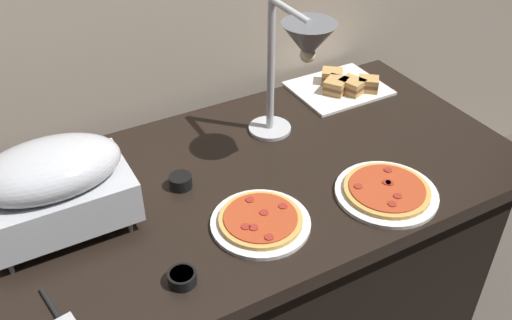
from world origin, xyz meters
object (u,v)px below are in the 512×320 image
Objects in this scene: pizza_plate_front at (261,221)px; pizza_plate_center at (387,191)px; chafing_dish at (53,185)px; heat_lamp at (301,52)px; sauce_cup_far at (182,277)px; sandwich_platter at (343,86)px; serving_spatula at (57,316)px; sauce_cup_near at (181,181)px.

pizza_plate_center is at bearing -9.85° from pizza_plate_front.
pizza_plate_front is at bearing -27.59° from chafing_dish.
pizza_plate_center is (0.37, -0.06, -0.00)m from pizza_plate_front.
heat_lamp reaches higher than sauce_cup_far.
heat_lamp reaches higher than pizza_plate_front.
heat_lamp is at bearing 42.03° from pizza_plate_front.
pizza_plate_front is 0.81× the size of sandwich_platter.
chafing_dish is at bearing 178.99° from heat_lamp.
chafing_dish reaches higher than serving_spatula.
pizza_plate_center is 4.40× the size of sauce_cup_near.
pizza_plate_front is at bearing -63.95° from sauce_cup_near.
sandwich_platter is (1.07, 0.25, -0.12)m from chafing_dish.
serving_spatula is (-0.54, -0.04, -0.01)m from pizza_plate_front.
chafing_dish is 0.36m from sauce_cup_near.
sauce_cup_far is (-0.14, -0.33, -0.00)m from sauce_cup_near.
heat_lamp is 0.48m from pizza_plate_front.
chafing_dish is 1.13× the size of sandwich_platter.
sauce_cup_far is at bearing -178.20° from pizza_plate_center.
chafing_dish is at bearing 73.26° from serving_spatula.
sauce_cup_near is at bearing 147.46° from pizza_plate_center.
sandwich_platter is (0.62, 0.48, 0.01)m from pizza_plate_front.
heat_lamp is at bearing -3.71° from sauce_cup_near.
pizza_plate_front is (0.46, -0.24, -0.13)m from chafing_dish.
serving_spatula is at bearing -106.74° from chafing_dish.
sauce_cup_far is at bearing -148.66° from heat_lamp.
serving_spatula is (-0.42, -0.29, -0.02)m from sauce_cup_near.
chafing_dish is 0.82× the size of heat_lamp.
pizza_plate_center is 0.60m from sandwich_platter.
heat_lamp is 6.57× the size of sauce_cup_far.
chafing_dish is 2.15× the size of serving_spatula.
serving_spatula is at bearing -175.41° from pizza_plate_front.
sauce_cup_near is at bearing 2.02° from chafing_dish.
pizza_plate_center is at bearing -67.56° from heat_lamp.
chafing_dish reaches higher than sauce_cup_far.
sauce_cup_far is (-0.88, -0.57, -0.00)m from sandwich_platter.
chafing_dish is at bearing -167.10° from sandwich_platter.
pizza_plate_center is at bearing -1.32° from serving_spatula.
pizza_plate_center is at bearing -32.54° from sauce_cup_near.
sauce_cup_near is at bearing 67.81° from sauce_cup_far.
sandwich_platter reaches higher than sauce_cup_far.
pizza_plate_center is 0.63m from sauce_cup_far.
heat_lamp reaches higher than sauce_cup_near.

